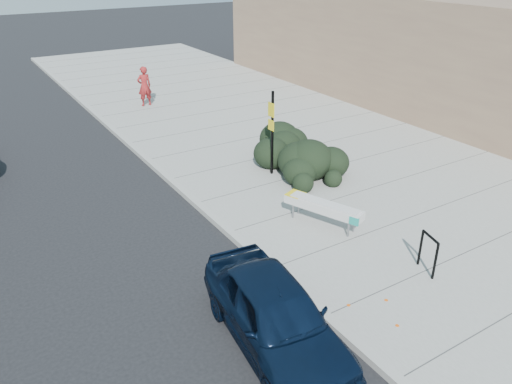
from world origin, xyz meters
TOP-DOWN VIEW (x-y plane):
  - ground at (0.00, 0.00)m, footprint 120.00×120.00m
  - sidewalk_near at (5.60, 5.00)m, footprint 11.20×50.00m
  - curb_near at (0.00, 5.00)m, footprint 0.22×50.00m
  - bench at (2.30, 1.00)m, footprint 1.23×2.29m
  - bike_rack at (2.96, -2.00)m, footprint 0.23×0.64m
  - sign_post at (3.04, 4.62)m, footprint 0.10×0.32m
  - hedge at (4.00, 4.62)m, footprint 2.72×4.16m
  - sedan_navy at (-1.26, -1.96)m, footprint 2.16×4.33m
  - pedestrian at (2.44, 14.62)m, footprint 0.70×0.47m

SIDE VIEW (x-z plane):
  - ground at x=0.00m, z-range 0.00..0.00m
  - sidewalk_near at x=5.60m, z-range 0.00..0.15m
  - curb_near at x=0.00m, z-range 0.00..0.17m
  - bench at x=2.30m, z-range 0.35..1.03m
  - sedan_navy at x=-1.26m, z-range 0.00..1.42m
  - bike_rack at x=2.96m, z-range 0.25..1.21m
  - hedge at x=4.00m, z-range 0.15..1.58m
  - pedestrian at x=2.44m, z-range 0.15..2.02m
  - sign_post at x=3.04m, z-range 0.33..3.14m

